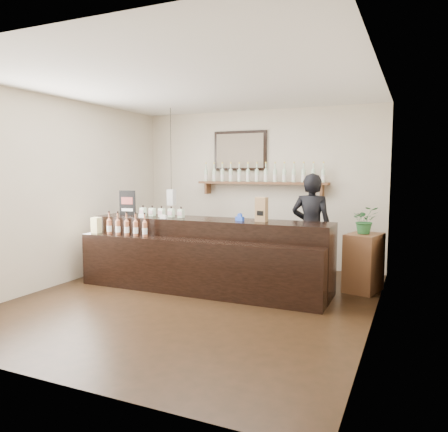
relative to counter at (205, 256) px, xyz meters
name	(u,v)px	position (x,y,z in m)	size (l,w,h in m)	color
ground	(195,300)	(0.14, -0.57, -0.47)	(5.00, 5.00, 0.00)	black
room_shell	(194,172)	(0.14, -0.57, 1.23)	(5.00, 5.00, 5.00)	beige
back_wall_decor	(249,169)	(0.00, 1.81, 1.28)	(2.66, 0.96, 1.69)	brown
counter	(205,256)	(0.00, 0.00, 0.00)	(3.63, 1.00, 1.18)	black
promo_sign	(127,203)	(-1.44, 0.12, 0.73)	(0.28, 0.05, 0.39)	black
paper_bag	(261,209)	(0.82, 0.13, 0.71)	(0.16, 0.13, 0.34)	#987649
tape_dispenser	(240,218)	(0.52, 0.09, 0.58)	(0.14, 0.09, 0.11)	#183AAD
side_cabinet	(364,262)	(2.14, 0.80, -0.06)	(0.54, 0.65, 0.83)	brown
potted_plant	(365,220)	(2.14, 0.80, 0.55)	(0.35, 0.30, 0.39)	#286430
shopkeeper	(311,221)	(1.33, 0.98, 0.48)	(0.69, 0.46, 1.90)	black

